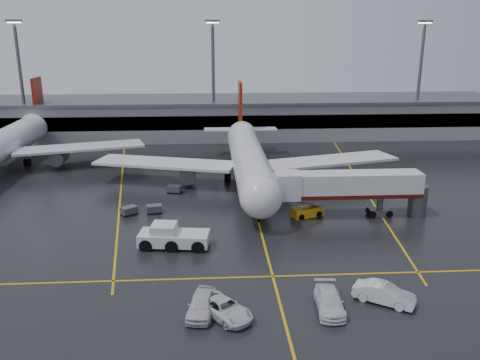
{
  "coord_description": "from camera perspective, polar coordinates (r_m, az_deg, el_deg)",
  "views": [
    {
      "loc": [
        -5.95,
        -66.04,
        23.14
      ],
      "look_at": [
        -2.0,
        -2.0,
        4.0
      ],
      "focal_mm": 37.36,
      "sensor_mm": 36.0,
      "label": 1
    }
  ],
  "objects": [
    {
      "name": "belt_loader",
      "position": [
        65.7,
        7.66,
        -3.59
      ],
      "size": [
        4.34,
        3.01,
        2.54
      ],
      "color": "#EEA811",
      "rests_on": "ground"
    },
    {
      "name": "baggage_cart_c",
      "position": [
        75.04,
        -7.51,
        -1.0
      ],
      "size": [
        2.29,
        1.81,
        1.12
      ],
      "color": "#595B60",
      "rests_on": "ground"
    },
    {
      "name": "apron_line_stop",
      "position": [
        50.1,
        3.76,
        -10.92
      ],
      "size": [
        60.0,
        0.25,
        0.02
      ],
      "primitive_type": "cube",
      "color": "gold",
      "rests_on": "ground"
    },
    {
      "name": "light_mast_right",
      "position": [
        117.73,
        19.86,
        11.43
      ],
      "size": [
        3.0,
        1.2,
        25.45
      ],
      "color": "#595B60",
      "rests_on": "ground"
    },
    {
      "name": "ground",
      "position": [
        70.23,
        1.53,
        -2.63
      ],
      "size": [
        220.0,
        220.0,
        0.0
      ],
      "primitive_type": "plane",
      "color": "black",
      "rests_on": "ground"
    },
    {
      "name": "terminal",
      "position": [
        115.67,
        -0.54,
        7.25
      ],
      "size": [
        122.0,
        19.0,
        8.6
      ],
      "color": "gray",
      "rests_on": "ground"
    },
    {
      "name": "apron_line_centre",
      "position": [
        70.23,
        1.53,
        -2.63
      ],
      "size": [
        0.25,
        90.0,
        0.02
      ],
      "primitive_type": "cube",
      "color": "gold",
      "rests_on": "ground"
    },
    {
      "name": "light_mast_mid",
      "position": [
        108.39,
        -3.08,
        12.0
      ],
      "size": [
        3.0,
        1.2,
        25.45
      ],
      "color": "#595B60",
      "rests_on": "ground"
    },
    {
      "name": "light_mast_left",
      "position": [
        115.21,
        -23.79,
        10.92
      ],
      "size": [
        3.0,
        1.2,
        25.45
      ],
      "color": "#595B60",
      "rests_on": "ground"
    },
    {
      "name": "pushback_tractor",
      "position": [
        56.52,
        -7.76,
        -6.5
      ],
      "size": [
        8.09,
        4.21,
        2.77
      ],
      "color": "silver",
      "rests_on": "ground"
    },
    {
      "name": "baggage_cart_a",
      "position": [
        67.15,
        -9.75,
        -3.23
      ],
      "size": [
        2.16,
        1.56,
        1.12
      ],
      "color": "#595B60",
      "rests_on": "ground"
    },
    {
      "name": "service_van_b",
      "position": [
        44.98,
        10.16,
        -13.45
      ],
      "size": [
        2.64,
        5.69,
        1.61
      ],
      "primitive_type": "imported",
      "rotation": [
        0.0,
        0.0,
        -0.07
      ],
      "color": "silver",
      "rests_on": "ground"
    },
    {
      "name": "service_van_d",
      "position": [
        43.85,
        -4.41,
        -13.94
      ],
      "size": [
        2.97,
        5.51,
        1.78
      ],
      "primitive_type": "imported",
      "rotation": [
        0.0,
        0.0,
        -0.17
      ],
      "color": "silver",
      "rests_on": "ground"
    },
    {
      "name": "baggage_cart_b",
      "position": [
        67.17,
        -12.57,
        -3.39
      ],
      "size": [
        2.38,
        2.25,
        1.12
      ],
      "color": "#595B60",
      "rests_on": "ground"
    },
    {
      "name": "service_van_c",
      "position": [
        47.02,
        16.13,
        -12.36
      ],
      "size": [
        5.53,
        4.49,
        1.77
      ],
      "primitive_type": "imported",
      "rotation": [
        0.0,
        0.0,
        1.0
      ],
      "color": "silver",
      "rests_on": "ground"
    },
    {
      "name": "apron_line_left",
      "position": [
        80.72,
        -13.4,
        -0.51
      ],
      "size": [
        9.99,
        69.35,
        0.02
      ],
      "primitive_type": "cube",
      "rotation": [
        0.0,
        0.0,
        0.14
      ],
      "color": "gold",
      "rests_on": "ground"
    },
    {
      "name": "main_airliner",
      "position": [
        78.3,
        0.93,
        2.62
      ],
      "size": [
        48.8,
        45.6,
        14.1
      ],
      "color": "silver",
      "rests_on": "ground"
    },
    {
      "name": "apron_line_right",
      "position": [
        83.01,
        13.39,
        -0.03
      ],
      "size": [
        7.57,
        69.64,
        0.02
      ],
      "primitive_type": "cube",
      "rotation": [
        0.0,
        0.0,
        -0.1
      ],
      "color": "gold",
      "rests_on": "ground"
    },
    {
      "name": "second_airliner",
      "position": [
        96.73,
        -25.39,
        3.71
      ],
      "size": [
        48.8,
        45.6,
        14.1
      ],
      "color": "silver",
      "rests_on": "ground"
    },
    {
      "name": "service_van_a",
      "position": [
        43.38,
        -1.82,
        -14.43
      ],
      "size": [
        5.49,
        5.99,
        1.55
      ],
      "primitive_type": "imported",
      "rotation": [
        0.0,
        0.0,
        0.67
      ],
      "color": "silver",
      "rests_on": "ground"
    },
    {
      "name": "jet_bridge",
      "position": [
        65.51,
        12.42,
        -0.84
      ],
      "size": [
        19.9,
        3.4,
        6.05
      ],
      "color": "silver",
      "rests_on": "ground"
    }
  ]
}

